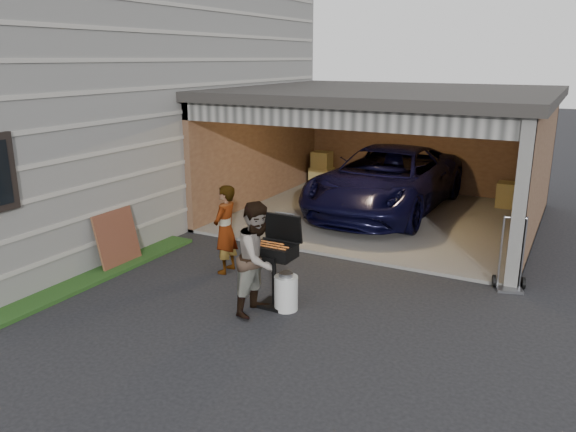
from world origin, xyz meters
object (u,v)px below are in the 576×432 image
object	(u,v)px
man	(258,258)
hand_truck	(510,275)
bbq_grill	(275,254)
plywood_panel	(117,239)
minivan	(386,182)
woman	(225,229)
propane_tank	(286,293)

from	to	relation	value
man	hand_truck	size ratio (longest dim) A/B	1.38
bbq_grill	plywood_panel	distance (m)	3.26
minivan	man	distance (m)	5.99
plywood_panel	man	bearing A→B (deg)	-7.99
man	woman	bearing A→B (deg)	54.42
minivan	plywood_panel	distance (m)	6.32
minivan	plywood_panel	world-z (taller)	minivan
minivan	propane_tank	xyz separation A→B (m)	(0.43, -5.75, -0.48)
man	bbq_grill	world-z (taller)	man
hand_truck	propane_tank	bearing A→B (deg)	-156.49
plywood_panel	hand_truck	xyz separation A→B (m)	(6.22, 2.12, -0.26)
propane_tank	hand_truck	size ratio (longest dim) A/B	0.43
propane_tank	minivan	bearing A→B (deg)	94.32
bbq_grill	hand_truck	world-z (taller)	bbq_grill
woman	propane_tank	bearing A→B (deg)	57.73
plywood_panel	propane_tank	bearing A→B (deg)	-3.34
bbq_grill	plywood_panel	xyz separation A→B (m)	(-3.24, 0.14, -0.31)
hand_truck	plywood_panel	bearing A→B (deg)	-177.68
bbq_grill	propane_tank	world-z (taller)	bbq_grill
minivan	hand_truck	distance (m)	4.71
bbq_grill	hand_truck	bearing A→B (deg)	37.25
minivan	bbq_grill	world-z (taller)	minivan
propane_tank	hand_truck	world-z (taller)	hand_truck
woman	plywood_panel	distance (m)	1.97
hand_truck	bbq_grill	bearing A→B (deg)	-159.28
propane_tank	woman	bearing A→B (deg)	152.34
woman	bbq_grill	size ratio (longest dim) A/B	1.12
bbq_grill	plywood_panel	bearing A→B (deg)	177.50
minivan	bbq_grill	distance (m)	5.69
bbq_grill	propane_tank	xyz separation A→B (m)	(0.21, -0.06, -0.55)
minivan	propane_tank	distance (m)	5.78
propane_tank	man	bearing A→B (deg)	-142.47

